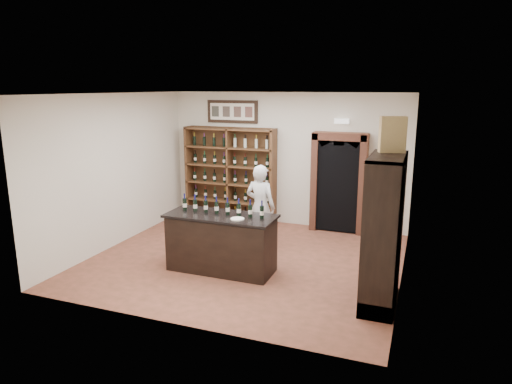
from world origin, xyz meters
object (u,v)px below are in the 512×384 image
at_px(side_cabinet, 384,255).
at_px(shopkeeper, 260,207).
at_px(counter_bottle_0, 185,204).
at_px(tasting_counter, 221,243).
at_px(wine_crate, 393,135).
at_px(wine_shelf, 231,174).

bearing_deg(side_cabinet, shopkeeper, 147.20).
bearing_deg(counter_bottle_0, tasting_counter, -4.41).
relative_size(shopkeeper, wine_crate, 3.25).
bearing_deg(wine_shelf, tasting_counter, -69.44).
height_order(wine_shelf, tasting_counter, wine_shelf).
bearing_deg(side_cabinet, counter_bottle_0, 174.11).
bearing_deg(wine_crate, shopkeeper, 133.47).
height_order(counter_bottle_0, shopkeeper, shopkeeper).
xyz_separation_m(wine_shelf, tasting_counter, (1.10, -2.93, -0.61)).
xyz_separation_m(wine_shelf, counter_bottle_0, (0.38, -2.88, 0.01)).
xyz_separation_m(wine_shelf, shopkeeper, (1.34, -1.63, -0.27)).
distance_m(wine_shelf, shopkeeper, 2.13).
height_order(tasting_counter, wine_crate, wine_crate).
height_order(tasting_counter, side_cabinet, side_cabinet).
bearing_deg(tasting_counter, wine_crate, 0.02).
bearing_deg(wine_crate, tasting_counter, 161.27).
distance_m(tasting_counter, shopkeeper, 1.36).
distance_m(shopkeeper, wine_crate, 3.22).
bearing_deg(side_cabinet, wine_crate, 93.27).
xyz_separation_m(wine_shelf, side_cabinet, (3.82, -3.23, -0.35)).
xyz_separation_m(shopkeeper, wine_crate, (2.46, -1.30, 1.62)).
relative_size(wine_shelf, tasting_counter, 1.17).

